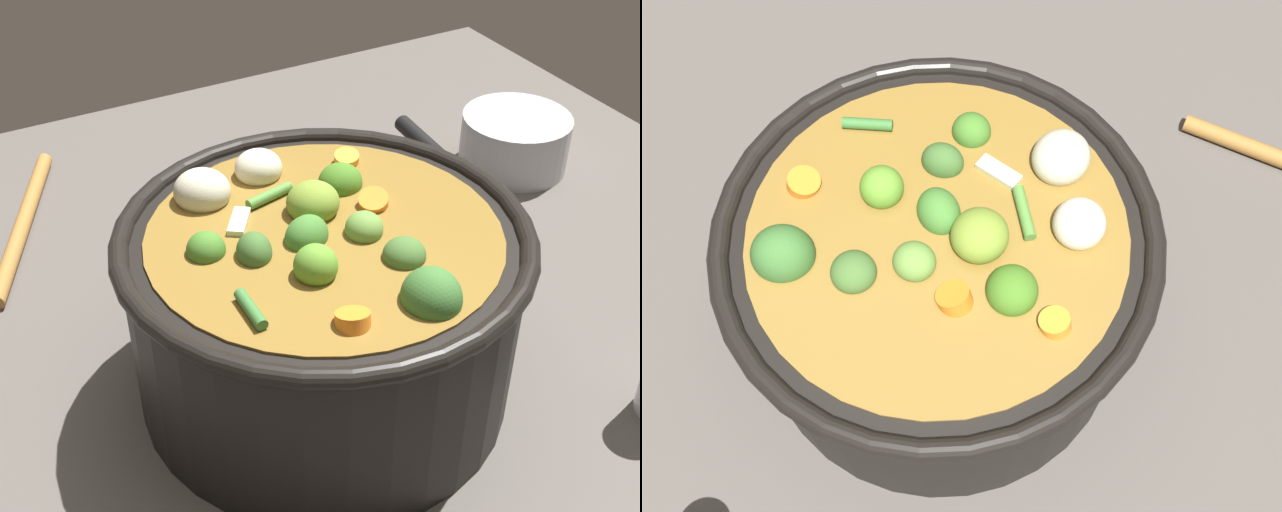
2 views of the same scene
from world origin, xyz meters
The scene contains 2 objects.
ground_plane centered at (0.00, 0.00, 0.00)m, with size 1.10×1.10×0.00m, color #514C47.
cooking_pot centered at (0.00, 0.00, 0.08)m, with size 0.30×0.30×0.17m.
Camera 2 is at (-0.25, -0.03, 0.58)m, focal length 42.03 mm.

